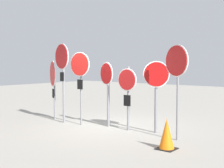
% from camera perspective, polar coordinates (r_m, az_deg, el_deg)
% --- Properties ---
extents(ground_plane, '(40.00, 40.00, 0.00)m').
position_cam_1_polar(ground_plane, '(10.09, -1.01, -7.95)').
color(ground_plane, gray).
extents(stop_sign_0, '(0.83, 0.50, 2.16)m').
position_cam_1_polar(stop_sign_0, '(11.64, -10.75, 1.22)').
color(stop_sign_0, slate).
rests_on(stop_sign_0, ground).
extents(stop_sign_1, '(0.88, 0.24, 2.74)m').
position_cam_1_polar(stop_sign_1, '(10.83, -9.10, 3.39)').
color(stop_sign_1, slate).
rests_on(stop_sign_1, ground).
extents(stop_sign_2, '(0.81, 0.14, 2.43)m').
position_cam_1_polar(stop_sign_2, '(10.35, -5.87, 2.45)').
color(stop_sign_2, slate).
rests_on(stop_sign_2, ground).
extents(stop_sign_3, '(0.70, 0.26, 2.09)m').
position_cam_1_polar(stop_sign_3, '(10.04, -0.90, 0.40)').
color(stop_sign_3, slate).
rests_on(stop_sign_3, ground).
extents(stop_sign_4, '(0.69, 0.13, 1.96)m').
position_cam_1_polar(stop_sign_4, '(9.48, 2.83, -0.49)').
color(stop_sign_4, slate).
rests_on(stop_sign_4, ground).
extents(stop_sign_5, '(0.65, 0.46, 2.12)m').
position_cam_1_polar(stop_sign_5, '(9.20, 8.09, 0.08)').
color(stop_sign_5, slate).
rests_on(stop_sign_5, ground).
extents(stop_sign_6, '(0.81, 0.33, 2.55)m').
position_cam_1_polar(stop_sign_6, '(8.37, 11.73, 2.99)').
color(stop_sign_6, slate).
rests_on(stop_sign_6, ground).
extents(traffic_cone_0, '(0.44, 0.44, 0.74)m').
position_cam_1_polar(traffic_cone_0, '(7.64, 9.96, -8.99)').
color(traffic_cone_0, black).
rests_on(traffic_cone_0, ground).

